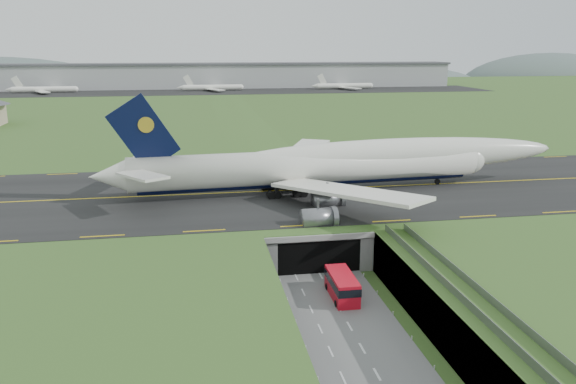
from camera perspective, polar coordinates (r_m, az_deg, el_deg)
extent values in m
plane|color=#3C5823|center=(74.25, 4.57, -10.72)|extent=(900.00, 900.00, 0.00)
cube|color=gray|center=(73.03, 4.62, -8.59)|extent=(800.00, 800.00, 6.00)
cube|color=slate|center=(67.74, 6.16, -13.29)|extent=(12.00, 75.00, 0.20)
cube|color=black|center=(102.68, 0.16, 0.15)|extent=(800.00, 44.00, 0.18)
cube|color=gray|center=(89.59, 1.69, -2.42)|extent=(16.00, 22.00, 1.00)
cube|color=gray|center=(89.31, -2.75, -4.17)|extent=(2.00, 22.00, 6.00)
cube|color=gray|center=(91.92, 5.97, -3.68)|extent=(2.00, 22.00, 6.00)
cube|color=black|center=(85.89, 2.33, -5.29)|extent=(12.00, 12.00, 5.00)
cube|color=#A8A8A3|center=(79.29, 3.25, -4.65)|extent=(17.00, 0.50, 0.80)
cube|color=#A8A8A3|center=(60.09, 19.63, -11.84)|extent=(3.00, 53.00, 0.50)
cube|color=gray|center=(59.13, 18.48, -11.37)|extent=(0.06, 53.00, 1.00)
cube|color=gray|center=(60.44, 20.87, -11.01)|extent=(0.06, 53.00, 1.00)
cylinder|color=#A8A8A3|center=(63.35, 18.28, -13.33)|extent=(0.90, 0.90, 5.60)
cylinder|color=#A8A8A3|center=(73.03, 13.91, -9.16)|extent=(0.90, 0.90, 5.60)
cylinder|color=white|center=(100.54, 2.19, 2.60)|extent=(63.55, 9.72, 5.96)
sphere|color=white|center=(112.93, 17.91, 3.23)|extent=(6.18, 6.18, 5.84)
cone|color=white|center=(97.52, -17.75, 1.53)|extent=(6.84, 6.04, 5.66)
ellipsoid|color=white|center=(105.99, 11.17, 3.70)|extent=(64.00, 9.27, 6.26)
ellipsoid|color=black|center=(112.32, 17.53, 3.59)|extent=(4.32, 2.85, 2.09)
cylinder|color=black|center=(101.05, 2.18, 1.31)|extent=(60.18, 6.08, 2.50)
cube|color=white|center=(115.31, 1.14, 3.69)|extent=(18.31, 27.87, 2.51)
cube|color=white|center=(103.75, -14.45, 3.31)|extent=(8.07, 11.06, 0.95)
cube|color=white|center=(87.43, 5.92, 0.08)|extent=(20.80, 26.88, 2.51)
cube|color=white|center=(90.07, -14.60, 1.63)|extent=(8.92, 10.93, 0.95)
cube|color=black|center=(95.92, -14.45, 5.81)|extent=(11.85, 1.26, 13.17)
cylinder|color=gold|center=(95.72, -14.23, 6.65)|extent=(2.64, 0.81, 2.61)
cylinder|color=slate|center=(109.89, 1.31, 1.60)|extent=(5.02, 3.35, 3.07)
cylinder|color=slate|center=(118.25, -1.93, 2.53)|extent=(5.02, 3.35, 3.07)
cylinder|color=slate|center=(93.37, 3.99, -0.77)|extent=(5.02, 3.35, 3.07)
cylinder|color=slate|center=(83.17, 3.05, -2.69)|extent=(5.02, 3.35, 3.07)
cylinder|color=black|center=(110.69, 14.93, 1.03)|extent=(1.05, 0.53, 1.02)
cube|color=black|center=(100.46, -0.14, 0.26)|extent=(5.96, 6.84, 1.30)
cube|color=red|center=(73.66, 5.51, -9.47)|extent=(2.94, 7.72, 3.08)
cube|color=black|center=(73.41, 5.52, -9.03)|extent=(3.00, 7.82, 1.03)
cube|color=black|center=(74.19, 5.49, -10.38)|extent=(2.73, 7.20, 0.51)
cylinder|color=black|center=(71.59, 4.96, -11.24)|extent=(0.37, 0.93, 0.92)
cylinder|color=black|center=(76.11, 4.01, -9.59)|extent=(0.37, 0.93, 0.92)
cylinder|color=black|center=(72.24, 7.05, -11.05)|extent=(0.37, 0.93, 0.92)
cylinder|color=black|center=(76.72, 5.98, -9.43)|extent=(0.37, 0.93, 0.92)
cube|color=#B2B2B2|center=(365.84, -7.11, 11.61)|extent=(300.00, 22.00, 15.00)
cube|color=#4C4C51|center=(365.55, -7.15, 12.79)|extent=(302.00, 24.00, 1.20)
cube|color=black|center=(336.39, -6.83, 10.12)|extent=(320.00, 50.00, 0.08)
cylinder|color=white|center=(350.61, -23.53, 9.54)|extent=(34.00, 3.20, 3.20)
cylinder|color=white|center=(341.03, -7.69, 10.49)|extent=(34.00, 3.20, 3.20)
cylinder|color=white|center=(353.20, 5.72, 10.69)|extent=(34.00, 3.20, 3.20)
ellipsoid|color=slate|center=(514.82, 5.92, 10.52)|extent=(260.00, 91.00, 44.00)
ellipsoid|color=slate|center=(599.85, 24.96, 9.83)|extent=(180.00, 63.00, 60.00)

